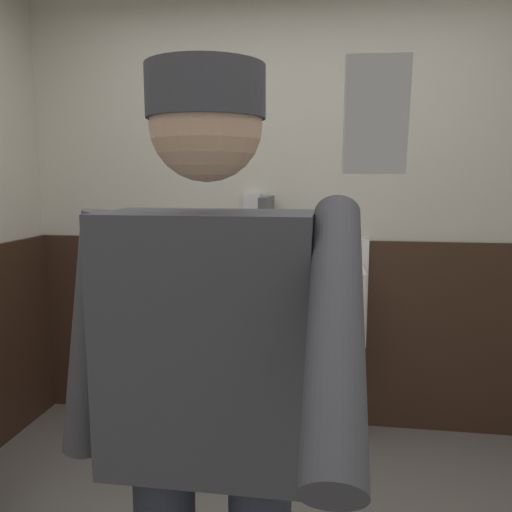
% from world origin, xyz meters
% --- Properties ---
extents(wall_back, '(3.83, 0.12, 2.67)m').
position_xyz_m(wall_back, '(0.00, 1.64, 1.33)').
color(wall_back, beige).
rests_on(wall_back, ground_plane).
extents(wainscot_band_back, '(3.23, 0.03, 1.14)m').
position_xyz_m(wainscot_band_back, '(0.00, 1.56, 0.57)').
color(wainscot_band_back, '#382319').
rests_on(wainscot_band_back, ground_plane).
extents(urinal_left, '(0.40, 0.34, 1.24)m').
position_xyz_m(urinal_left, '(-0.51, 1.42, 0.78)').
color(urinal_left, white).
rests_on(urinal_left, ground_plane).
extents(urinal_middle, '(0.40, 0.34, 1.24)m').
position_xyz_m(urinal_middle, '(0.24, 1.42, 0.78)').
color(urinal_middle, white).
rests_on(urinal_middle, ground_plane).
extents(privacy_divider_panel, '(0.04, 0.40, 0.90)m').
position_xyz_m(privacy_divider_panel, '(-0.13, 1.35, 0.95)').
color(privacy_divider_panel, '#4C4C51').
extents(person, '(0.66, 0.60, 1.72)m').
position_xyz_m(person, '(-0.02, -0.45, 1.02)').
color(person, '#2D3342').
rests_on(person, ground_plane).
extents(cell_phone, '(0.06, 0.03, 0.11)m').
position_xyz_m(cell_phone, '(0.27, -0.96, 1.56)').
color(cell_phone, silver).
extents(soap_dispenser, '(0.10, 0.07, 0.18)m').
position_xyz_m(soap_dispenser, '(-0.24, 1.54, 1.32)').
color(soap_dispenser, silver).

